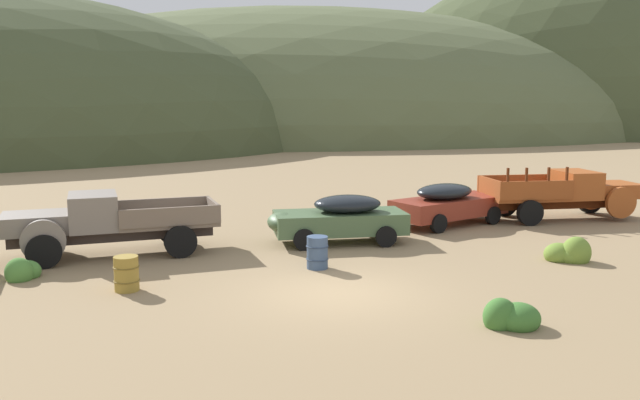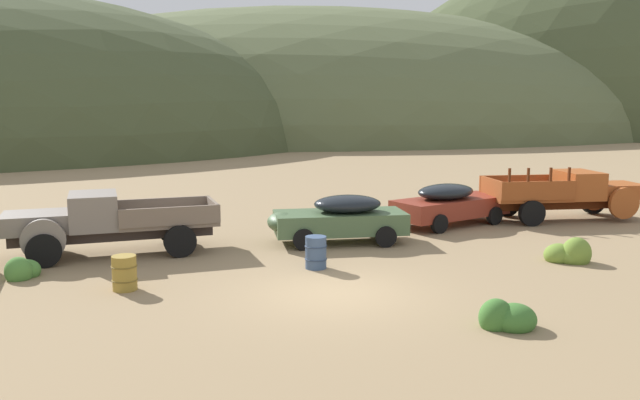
# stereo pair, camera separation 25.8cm
# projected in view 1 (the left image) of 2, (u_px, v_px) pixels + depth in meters

# --- Properties ---
(ground_plane) EXTENTS (300.00, 300.00, 0.00)m
(ground_plane) POSITION_uv_depth(u_px,v_px,m) (336.00, 293.00, 15.71)
(ground_plane) COLOR #937A56
(hill_far_left) EXTENTS (111.43, 69.19, 33.80)m
(hill_far_left) POSITION_uv_depth(u_px,v_px,m) (322.00, 132.00, 92.98)
(hill_far_left) COLOR #56603D
(hill_far_left) RESTS_ON ground
(hill_center) EXTENTS (88.09, 59.87, 52.38)m
(hill_center) POSITION_uv_depth(u_px,v_px,m) (624.00, 129.00, 101.31)
(hill_center) COLOR #424C2D
(hill_center) RESTS_ON ground
(truck_primer_gray) EXTENTS (6.23, 2.60, 1.89)m
(truck_primer_gray) POSITION_uv_depth(u_px,v_px,m) (97.00, 224.00, 19.25)
(truck_primer_gray) COLOR #3D322D
(truck_primer_gray) RESTS_ON ground
(car_weathered_green) EXTENTS (4.62, 2.29, 1.57)m
(car_weathered_green) POSITION_uv_depth(u_px,v_px,m) (336.00, 218.00, 21.07)
(car_weathered_green) COLOR #47603D
(car_weathered_green) RESTS_ON ground
(car_rust_red) EXTENTS (5.12, 3.15, 1.57)m
(car_rust_red) POSITION_uv_depth(u_px,v_px,m) (452.00, 203.00, 24.20)
(car_rust_red) COLOR maroon
(car_rust_red) RESTS_ON ground
(truck_oxide_orange) EXTENTS (6.26, 2.82, 2.16)m
(truck_oxide_orange) POSITION_uv_depth(u_px,v_px,m) (571.00, 193.00, 25.35)
(truck_oxide_orange) COLOR #51220D
(truck_oxide_orange) RESTS_ON ground
(oil_drum_spare) EXTENTS (0.64, 0.64, 0.86)m
(oil_drum_spare) POSITION_uv_depth(u_px,v_px,m) (126.00, 274.00, 15.82)
(oil_drum_spare) COLOR olive
(oil_drum_spare) RESTS_ON ground
(oil_drum_foreground) EXTENTS (0.63, 0.63, 0.90)m
(oil_drum_foreground) POSITION_uv_depth(u_px,v_px,m) (317.00, 252.00, 17.92)
(oil_drum_foreground) COLOR #384C6B
(oil_drum_foreground) RESTS_ON ground
(bush_front_right) EXTENTS (0.86, 0.90, 0.77)m
(bush_front_right) POSITION_uv_depth(u_px,v_px,m) (23.00, 272.00, 16.89)
(bush_front_right) COLOR #4C8438
(bush_front_right) RESTS_ON ground
(bush_lone_scrub) EXTENTS (1.18, 0.86, 0.78)m
(bush_lone_scrub) POSITION_uv_depth(u_px,v_px,m) (510.00, 318.00, 13.33)
(bush_lone_scrub) COLOR #3D702D
(bush_lone_scrub) RESTS_ON ground
(bush_back_edge) EXTENTS (1.25, 1.06, 0.95)m
(bush_back_edge) POSITION_uv_depth(u_px,v_px,m) (570.00, 254.00, 18.76)
(bush_back_edge) COLOR olive
(bush_back_edge) RESTS_ON ground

